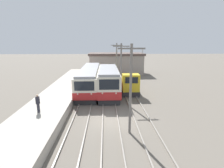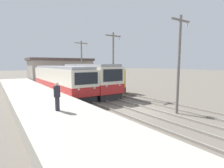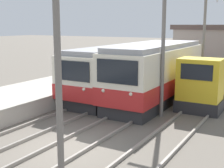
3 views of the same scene
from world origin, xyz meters
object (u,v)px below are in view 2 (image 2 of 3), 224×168
(catenary_mast_near, at_px, (179,61))
(person_on_platform, at_px, (57,95))
(shunting_locomotive, at_px, (108,82))
(commuter_train_center, at_px, (89,80))
(catenary_mast_mid, at_px, (113,62))
(commuter_train_left, at_px, (60,81))
(catenary_mast_far, at_px, (82,63))

(catenary_mast_near, height_order, person_on_platform, catenary_mast_near)
(shunting_locomotive, bearing_deg, commuter_train_center, -174.24)
(commuter_train_center, bearing_deg, shunting_locomotive, 5.76)
(commuter_train_center, relative_size, person_on_platform, 6.22)
(catenary_mast_near, relative_size, catenary_mast_mid, 1.00)
(catenary_mast_near, relative_size, person_on_platform, 4.19)
(commuter_train_left, bearing_deg, catenary_mast_mid, -51.08)
(commuter_train_left, bearing_deg, person_on_platform, -108.77)
(commuter_train_center, xyz_separation_m, person_on_platform, (-6.59, -8.84, 0.13))
(person_on_platform, bearing_deg, catenary_mast_near, -17.07)
(commuter_train_left, distance_m, catenary_mast_near, 14.47)
(shunting_locomotive, height_order, catenary_mast_near, catenary_mast_near)
(shunting_locomotive, bearing_deg, commuter_train_left, 161.00)
(commuter_train_left, distance_m, catenary_mast_far, 5.70)
(commuter_train_center, xyz_separation_m, shunting_locomotive, (3.00, 0.30, -0.49))
(shunting_locomotive, bearing_deg, catenary_mast_near, -97.31)
(commuter_train_center, height_order, shunting_locomotive, commuter_train_center)
(shunting_locomotive, distance_m, catenary_mast_far, 5.81)
(shunting_locomotive, distance_m, catenary_mast_near, 12.02)
(commuter_train_left, height_order, shunting_locomotive, commuter_train_left)
(catenary_mast_far, bearing_deg, catenary_mast_near, -90.00)
(shunting_locomotive, height_order, catenary_mast_mid, catenary_mast_mid)
(commuter_train_center, relative_size, catenary_mast_near, 1.49)
(catenary_mast_mid, bearing_deg, commuter_train_left, 128.92)
(catenary_mast_mid, height_order, catenary_mast_far, same)
(commuter_train_left, bearing_deg, shunting_locomotive, -19.00)
(catenary_mast_mid, height_order, person_on_platform, catenary_mast_mid)
(commuter_train_left, height_order, person_on_platform, commuter_train_left)
(shunting_locomotive, height_order, person_on_platform, shunting_locomotive)
(commuter_train_left, relative_size, shunting_locomotive, 2.85)
(catenary_mast_far, bearing_deg, commuter_train_center, -105.99)
(shunting_locomotive, xyz_separation_m, catenary_mast_near, (-1.49, -11.63, 2.65))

